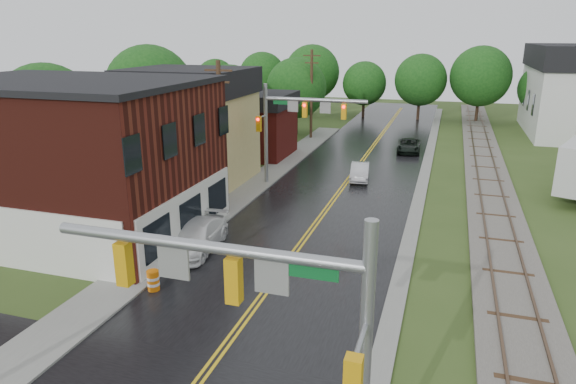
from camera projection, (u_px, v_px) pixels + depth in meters
The scene contains 19 objects.
main_road at pixel (349, 178), 38.91m from camera, with size 10.00×90.00×0.02m, color black.
curb_right at pixel (426, 168), 41.92m from camera, with size 0.80×70.00×0.12m, color gray.
sidewalk_left at pixel (249, 190), 36.14m from camera, with size 2.40×50.00×0.12m, color gray.
brick_building at pixel (70, 158), 27.60m from camera, with size 14.30×10.30×8.30m.
yellow_house at pixel (192, 138), 37.48m from camera, with size 8.00×7.00×6.40m, color tan.
darkred_building at pixel (250, 131), 45.68m from camera, with size 7.00×6.00×4.40m, color #3F0F0C.
railroad at pixel (486, 171), 40.56m from camera, with size 3.20×80.00×0.30m.
traffic_signal_near at pixel (267, 308), 10.94m from camera, with size 7.34×0.30×7.20m.
traffic_signal_far at pixel (294, 117), 35.70m from camera, with size 7.34×0.43×7.20m.
utility_pole_b at pixel (221, 130), 32.18m from camera, with size 1.80×0.28×9.00m.
utility_pole_c at pixel (311, 93), 52.21m from camera, with size 1.80×0.28×9.00m.
tree_left_a at pixel (48, 115), 35.71m from camera, with size 6.80×6.80×8.67m.
tree_left_b at pixel (151, 92), 44.07m from camera, with size 7.60×7.60×9.69m.
tree_left_c at pixel (232, 97), 50.56m from camera, with size 6.00×6.00×7.65m.
tree_left_e at pixel (297, 89), 54.50m from camera, with size 6.40×6.40×8.16m.
suv_dark at pixel (409, 146), 47.32m from camera, with size 2.02×4.39×1.22m, color black.
sedan_silver at pixel (360, 172), 38.38m from camera, with size 1.32×3.78×1.25m, color #B5B4BA.
pickup_white at pixel (197, 237), 25.91m from camera, with size 2.00×4.93×1.43m, color white.
construction_barrel at pixel (153, 281), 21.89m from camera, with size 0.51×0.51×0.92m, color orange.
Camera 1 is at (6.82, -7.13, 10.57)m, focal length 32.00 mm.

